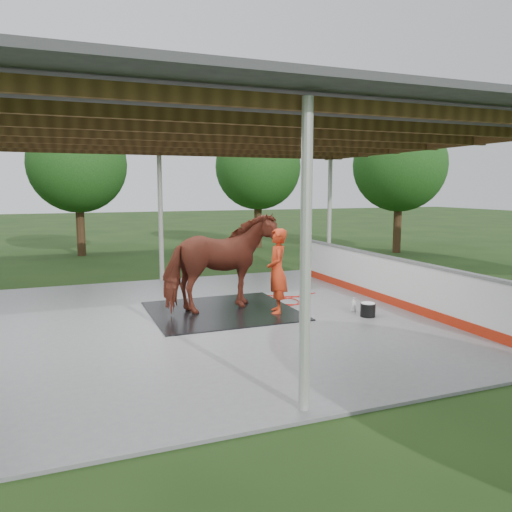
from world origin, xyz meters
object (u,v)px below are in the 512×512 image
object	(u,v)px
horse	(222,263)
handler	(277,271)
wash_bucket	(368,309)
dasher_board	(385,280)

from	to	relation	value
horse	handler	world-z (taller)	horse
horse	wash_bucket	distance (m)	3.38
dasher_board	handler	size ratio (longest dim) A/B	4.21
handler	wash_bucket	bearing A→B (deg)	78.22
dasher_board	handler	xyz separation A→B (m)	(-2.93, -0.08, 0.41)
horse	handler	bearing A→B (deg)	-129.07
handler	wash_bucket	size ratio (longest dim) A/B	5.78
dasher_board	horse	size ratio (longest dim) A/B	3.08
horse	handler	xyz separation A→B (m)	(1.10, -0.58, -0.17)
dasher_board	horse	bearing A→B (deg)	172.98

